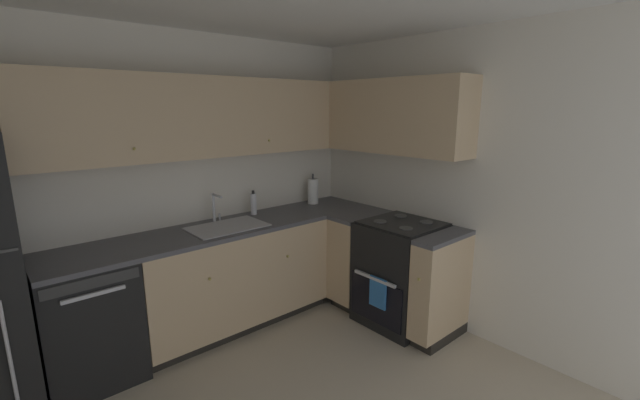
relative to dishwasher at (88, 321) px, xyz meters
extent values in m
cube|color=silver|center=(0.71, 0.33, 0.80)|extent=(3.77, 0.05, 2.47)
cube|color=silver|center=(2.57, -1.42, 0.80)|extent=(0.05, 3.54, 2.47)
cylinder|color=silver|center=(-0.45, -0.40, 0.14)|extent=(0.02, 0.02, 0.63)
cube|color=black|center=(0.00, 0.00, 0.00)|extent=(0.60, 0.60, 0.87)
cube|color=#333333|center=(0.00, -0.30, 0.38)|extent=(0.55, 0.01, 0.07)
cube|color=silver|center=(0.00, -0.32, 0.31)|extent=(0.36, 0.02, 0.02)
cube|color=tan|center=(1.13, 0.00, 0.04)|extent=(1.64, 0.60, 0.78)
cube|color=black|center=(1.13, 0.03, -0.39)|extent=(1.64, 0.54, 0.09)
sphere|color=tan|center=(0.76, -0.31, 0.19)|extent=(0.02, 0.02, 0.02)
sphere|color=tan|center=(1.49, -0.31, 0.19)|extent=(0.02, 0.02, 0.02)
cube|color=#4C4C51|center=(1.12, 0.00, 0.45)|extent=(2.85, 0.60, 0.03)
cube|color=tan|center=(2.25, -0.45, 0.04)|extent=(0.60, 0.30, 0.78)
cube|color=black|center=(2.28, -0.45, -0.39)|extent=(0.54, 0.30, 0.09)
cube|color=tan|center=(2.25, -1.34, 0.04)|extent=(0.60, 0.19, 0.78)
cube|color=black|center=(2.28, -1.34, -0.39)|extent=(0.54, 0.19, 0.09)
sphere|color=tan|center=(1.94, -1.34, 0.19)|extent=(0.02, 0.02, 0.02)
cube|color=#4C4C51|center=(2.25, -0.45, 0.45)|extent=(0.60, 0.30, 0.03)
cube|color=#4C4C51|center=(2.25, -1.34, 0.45)|extent=(0.60, 0.19, 0.03)
cube|color=black|center=(2.27, -0.92, 0.02)|extent=(0.64, 0.62, 0.90)
cube|color=black|center=(1.94, -0.92, -0.15)|extent=(0.02, 0.55, 0.38)
cube|color=silver|center=(1.92, -0.92, 0.06)|extent=(0.02, 0.43, 0.02)
cube|color=black|center=(2.27, -0.92, 0.47)|extent=(0.59, 0.60, 0.01)
cube|color=black|center=(2.57, -0.92, 0.54)|extent=(0.03, 0.60, 0.15)
cylinder|color=#4C4C4C|center=(2.13, -1.06, 0.48)|extent=(0.11, 0.11, 0.01)
cylinder|color=#4C4C4C|center=(2.13, -0.78, 0.48)|extent=(0.11, 0.11, 0.01)
cylinder|color=#4C4C4C|center=(2.41, -1.06, 0.48)|extent=(0.11, 0.11, 0.01)
cylinder|color=#4C4C4C|center=(2.41, -0.78, 0.48)|extent=(0.11, 0.11, 0.01)
cube|color=#2D6BB2|center=(1.92, -0.96, -0.05)|extent=(0.02, 0.17, 0.26)
cube|color=tan|center=(0.96, 0.14, 1.36)|extent=(2.53, 0.32, 0.63)
sphere|color=tan|center=(0.41, -0.03, 1.16)|extent=(0.02, 0.02, 0.02)
sphere|color=tan|center=(1.52, -0.03, 1.16)|extent=(0.02, 0.02, 0.02)
cube|color=tan|center=(2.39, -0.54, 1.36)|extent=(0.32, 1.68, 0.63)
cube|color=#B7B7BC|center=(1.08, -0.03, 0.47)|extent=(0.62, 0.40, 0.01)
cube|color=gray|center=(1.08, -0.03, 0.42)|extent=(0.57, 0.36, 0.09)
cube|color=#99999E|center=(1.08, -0.03, 0.44)|extent=(0.02, 0.35, 0.06)
cylinder|color=silver|center=(1.08, 0.20, 0.59)|extent=(0.02, 0.02, 0.25)
cylinder|color=silver|center=(1.08, 0.13, 0.71)|extent=(0.02, 0.15, 0.02)
cylinder|color=silver|center=(1.13, 0.20, 0.50)|extent=(0.02, 0.02, 0.06)
cylinder|color=silver|center=(1.47, 0.18, 0.57)|extent=(0.05, 0.05, 0.20)
cylinder|color=#262626|center=(1.47, 0.18, 0.68)|extent=(0.02, 0.02, 0.03)
cylinder|color=white|center=(2.17, 0.16, 0.60)|extent=(0.11, 0.11, 0.26)
cylinder|color=#3F3F3F|center=(2.17, 0.16, 0.62)|extent=(0.02, 0.02, 0.32)
camera|label=1|loc=(-0.48, -2.99, 1.44)|focal=22.95mm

